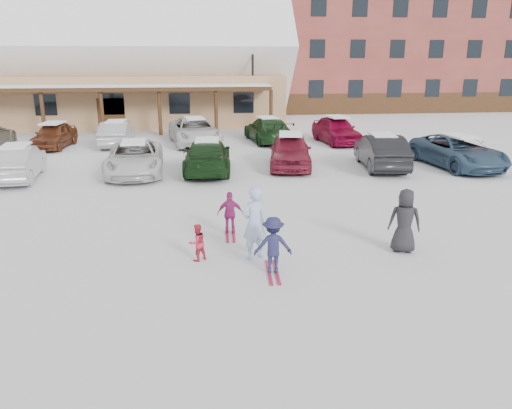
{
  "coord_description": "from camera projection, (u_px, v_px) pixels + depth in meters",
  "views": [
    {
      "loc": [
        -1.21,
        -11.97,
        4.88
      ],
      "look_at": [
        0.3,
        1.0,
        1.0
      ],
      "focal_mm": 35.0,
      "sensor_mm": 36.0,
      "label": 1
    }
  ],
  "objects": [
    {
      "name": "conifer_3",
      "position": [
        262.0,
        54.0,
        54.02
      ],
      "size": [
        3.96,
        3.96,
        9.18
      ],
      "color": "black",
      "rests_on": "ground"
    },
    {
      "name": "day_lodge",
      "position": [
        92.0,
        69.0,
        37.41
      ],
      "size": [
        29.12,
        12.5,
        10.38
      ],
      "color": "tan",
      "rests_on": "ground"
    },
    {
      "name": "adult_skier",
      "position": [
        254.0,
        223.0,
        12.32
      ],
      "size": [
        0.8,
        0.68,
        1.86
      ],
      "primitive_type": "imported",
      "rotation": [
        0.0,
        0.0,
        3.55
      ],
      "color": "#A7BEE6",
      "rests_on": "ground"
    },
    {
      "name": "parked_car_1",
      "position": [
        17.0,
        163.0,
        20.37
      ],
      "size": [
        1.95,
        4.45,
        1.42
      ],
      "primitive_type": "imported",
      "rotation": [
        0.0,
        0.0,
        3.25
      ],
      "color": "#B0AFB4",
      "rests_on": "ground"
    },
    {
      "name": "parked_car_9",
      "position": [
        117.0,
        134.0,
        28.13
      ],
      "size": [
        1.49,
        4.27,
        1.4
      ],
      "primitive_type": "imported",
      "rotation": [
        0.0,
        0.0,
        3.14
      ],
      "color": "#A7A7AB",
      "rests_on": "ground"
    },
    {
      "name": "ground",
      "position": [
        249.0,
        253.0,
        12.92
      ],
      "size": [
        160.0,
        160.0,
        0.0
      ],
      "primitive_type": "plane",
      "color": "white",
      "rests_on": "ground"
    },
    {
      "name": "parked_car_4",
      "position": [
        290.0,
        151.0,
        22.68
      ],
      "size": [
        2.54,
        4.76,
        1.54
      ],
      "primitive_type": "imported",
      "rotation": [
        0.0,
        0.0,
        -0.17
      ],
      "color": "maroon",
      "rests_on": "ground"
    },
    {
      "name": "parked_car_8",
      "position": [
        54.0,
        135.0,
        27.6
      ],
      "size": [
        1.99,
        4.19,
        1.38
      ],
      "primitive_type": "imported",
      "rotation": [
        0.0,
        0.0,
        -0.09
      ],
      "color": "brown",
      "rests_on": "ground"
    },
    {
      "name": "toddler_red",
      "position": [
        197.0,
        242.0,
        12.31
      ],
      "size": [
        0.58,
        0.55,
        0.95
      ],
      "primitive_type": "imported",
      "rotation": [
        0.0,
        0.0,
        3.7
      ],
      "color": "red",
      "rests_on": "ground"
    },
    {
      "name": "parked_car_11",
      "position": [
        268.0,
        130.0,
        29.42
      ],
      "size": [
        2.62,
        5.19,
        1.45
      ],
      "primitive_type": "imported",
      "rotation": [
        0.0,
        0.0,
        3.26
      ],
      "color": "#183917",
      "rests_on": "ground"
    },
    {
      "name": "child_navy",
      "position": [
        273.0,
        245.0,
        11.53
      ],
      "size": [
        0.92,
        0.56,
        1.38
      ],
      "primitive_type": "imported",
      "rotation": [
        0.0,
        0.0,
        3.08
      ],
      "color": "#1E2044",
      "rests_on": "ground"
    },
    {
      "name": "lamp_post",
      "position": [
        253.0,
        79.0,
        34.85
      ],
      "size": [
        0.5,
        0.25,
        5.91
      ],
      "color": "black",
      "rests_on": "ground"
    },
    {
      "name": "parked_car_2",
      "position": [
        135.0,
        158.0,
        21.4
      ],
      "size": [
        2.63,
        5.19,
        1.41
      ],
      "primitive_type": "imported",
      "rotation": [
        0.0,
        0.0,
        0.06
      ],
      "color": "silver",
      "rests_on": "ground"
    },
    {
      "name": "child_magenta",
      "position": [
        230.0,
        213.0,
        14.09
      ],
      "size": [
        0.75,
        0.35,
        1.25
      ],
      "primitive_type": "imported",
      "rotation": [
        0.0,
        0.0,
        3.08
      ],
      "color": "#9E226B",
      "rests_on": "ground"
    },
    {
      "name": "alpine_hotel",
      "position": [
        355.0,
        16.0,
        48.22
      ],
      "size": [
        31.48,
        14.01,
        21.48
      ],
      "color": "brown",
      "rests_on": "ground"
    },
    {
      "name": "skis_child_magenta",
      "position": [
        231.0,
        234.0,
        14.27
      ],
      "size": [
        0.28,
        1.41,
        0.03
      ],
      "primitive_type": "cube",
      "rotation": [
        0.0,
        0.0,
        3.08
      ],
      "color": "#A71739",
      "rests_on": "ground"
    },
    {
      "name": "parked_car_12",
      "position": [
        336.0,
        130.0,
        29.07
      ],
      "size": [
        2.29,
        4.7,
        1.55
      ],
      "primitive_type": "imported",
      "rotation": [
        0.0,
        0.0,
        0.1
      ],
      "color": "maroon",
      "rests_on": "ground"
    },
    {
      "name": "skis_child_navy",
      "position": [
        273.0,
        272.0,
        11.72
      ],
      "size": [
        0.28,
        1.41,
        0.03
      ],
      "primitive_type": "cube",
      "rotation": [
        0.0,
        0.0,
        3.08
      ],
      "color": "#A71739",
      "rests_on": "ground"
    },
    {
      "name": "bystander_dark",
      "position": [
        405.0,
        221.0,
        12.78
      ],
      "size": [
        0.94,
        0.76,
        1.67
      ],
      "primitive_type": "imported",
      "rotation": [
        0.0,
        0.0,
        2.82
      ],
      "color": "black",
      "rests_on": "ground"
    },
    {
      "name": "parked_car_6",
      "position": [
        458.0,
        152.0,
        22.7
      ],
      "size": [
        2.98,
        5.45,
        1.45
      ],
      "primitive_type": "imported",
      "rotation": [
        0.0,
        0.0,
        0.11
      ],
      "color": "#34506B",
      "rests_on": "ground"
    },
    {
      "name": "parked_car_10",
      "position": [
        195.0,
        131.0,
        28.56
      ],
      "size": [
        3.35,
        5.82,
        1.53
      ],
      "primitive_type": "imported",
      "rotation": [
        0.0,
        0.0,
        0.15
      ],
      "color": "silver",
      "rests_on": "ground"
    },
    {
      "name": "parked_car_3",
      "position": [
        207.0,
        156.0,
        21.75
      ],
      "size": [
        2.23,
        4.99,
        1.42
      ],
      "primitive_type": "imported",
      "rotation": [
        0.0,
        0.0,
        3.09
      ],
      "color": "black",
      "rests_on": "ground"
    },
    {
      "name": "parked_car_5",
      "position": [
        381.0,
        151.0,
        22.52
      ],
      "size": [
        2.15,
        4.8,
        1.53
      ],
      "primitive_type": "imported",
      "rotation": [
        0.0,
        0.0,
        3.02
      ],
      "color": "black",
      "rests_on": "ground"
    },
    {
      "name": "conifer_4",
      "position": [
        496.0,
        42.0,
        58.62
      ],
      "size": [
        5.06,
        5.06,
        11.73
      ],
      "color": "black",
      "rests_on": "ground"
    }
  ]
}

